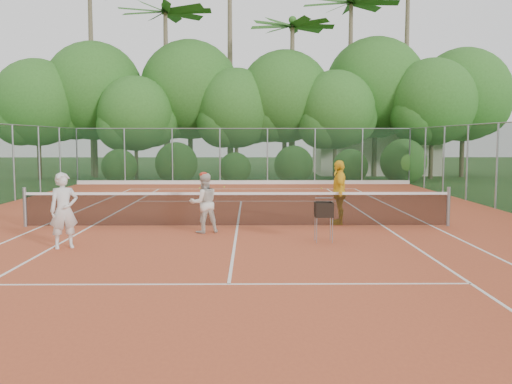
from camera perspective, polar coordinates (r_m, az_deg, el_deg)
ground at (r=16.04m, az=-1.87°, el=-3.51°), size 120.00×120.00×0.00m
clay_court at (r=16.04m, az=-1.87°, el=-3.48°), size 18.00×36.00×0.02m
club_building at (r=40.78m, az=11.69°, el=3.89°), size 8.00×5.00×3.00m
tennis_net at (r=15.97m, az=-1.88°, el=-1.63°), size 11.97×0.10×1.10m
player_white at (r=13.46m, az=-18.66°, el=-1.77°), size 0.74×0.65×1.70m
player_center_grp at (r=14.91m, az=-5.24°, el=-1.08°), size 0.93×0.83×1.59m
player_yellow at (r=16.50m, az=8.30°, el=-0.03°), size 0.54×1.11×1.84m
ball_hopper at (r=13.63m, az=6.79°, el=-1.84°), size 0.42×0.42×0.95m
stray_ball_a at (r=28.67m, az=-3.20°, el=0.51°), size 0.07×0.07×0.07m
stray_ball_b at (r=28.04m, az=-5.67°, el=0.38°), size 0.07×0.07×0.07m
stray_ball_c at (r=27.97m, az=6.58°, el=0.36°), size 0.07×0.07×0.07m
court_markings at (r=16.04m, az=-1.87°, el=-3.43°), size 11.03×23.83×0.01m
fence_back at (r=30.86m, az=-1.24°, el=3.59°), size 18.07×0.07×3.00m
tropical_treeline at (r=36.18m, az=1.15°, el=9.55°), size 32.10×8.49×15.03m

